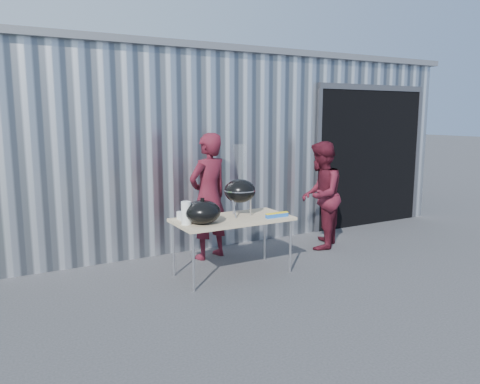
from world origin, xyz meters
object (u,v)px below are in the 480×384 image
folding_table (233,221)px  kettle_grill (240,184)px  person_cook (209,196)px  person_bystander (321,195)px

folding_table → kettle_grill: size_ratio=1.61×
kettle_grill → folding_table: bearing=-157.8°
person_cook → folding_table: bearing=70.7°
folding_table → person_cook: (0.05, 0.81, 0.19)m
kettle_grill → person_bystander: (1.65, 0.39, -0.34)m
folding_table → kettle_grill: kettle_grill is taller
person_cook → kettle_grill: bearing=81.1°
folding_table → person_bystander: bearing=13.9°
folding_table → person_bystander: (1.79, 0.44, 0.12)m
folding_table → person_bystander: 1.85m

